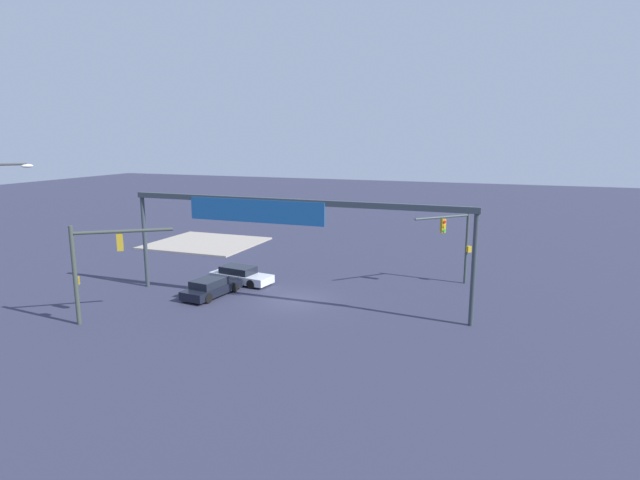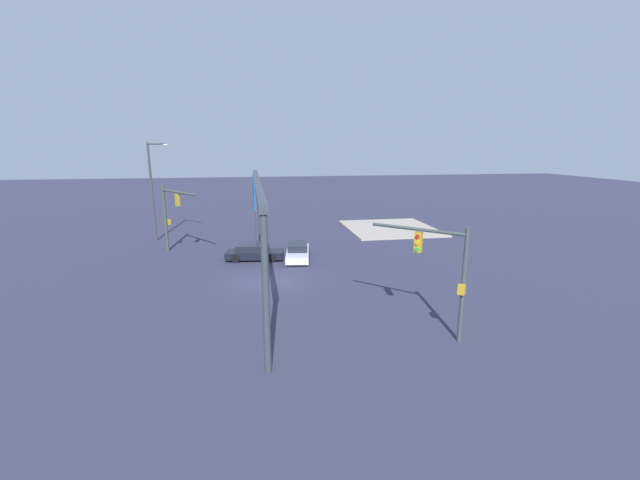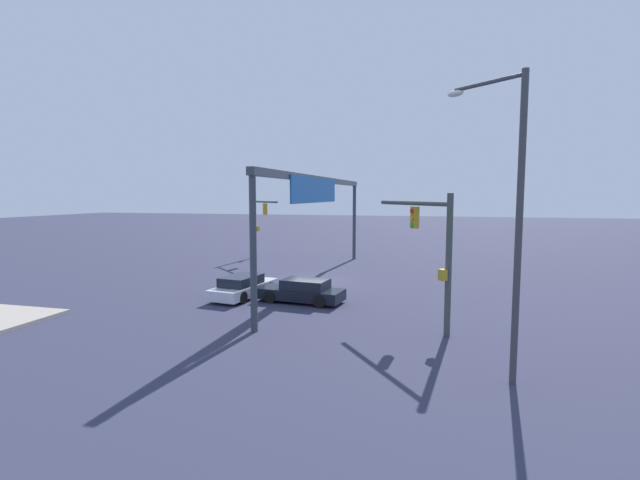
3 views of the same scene
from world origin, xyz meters
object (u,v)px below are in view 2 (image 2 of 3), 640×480
Objects in this scene: streetlamp_curved_arm at (153,185)px; sedan_car_waiting_far at (254,253)px; traffic_signal_opposite_side at (443,264)px; traffic_signal_near_corner at (171,209)px; sedan_car_approaching at (298,252)px.

streetlamp_curved_arm is 1.97× the size of sedan_car_waiting_far.
sedan_car_waiting_far is (14.74, 8.36, -2.94)m from traffic_signal_opposite_side.
streetlamp_curved_arm is at bearing -9.09° from traffic_signal_opposite_side.
traffic_signal_opposite_side is 1.15× the size of sedan_car_waiting_far.
sedan_car_approaching is (-3.46, -9.97, -3.12)m from traffic_signal_near_corner.
traffic_signal_near_corner reaches higher than sedan_car_waiting_far.
streetlamp_curved_arm is at bearing 168.65° from traffic_signal_near_corner.
sedan_car_waiting_far is at bearing -16.45° from traffic_signal_opposite_side.
sedan_car_approaching is 1.04× the size of sedan_car_waiting_far.
traffic_signal_near_corner is 5.65m from streetlamp_curved_arm.
sedan_car_approaching is 3.43m from sedan_car_waiting_far.
sedan_car_waiting_far is (-3.17, -6.55, -3.12)m from traffic_signal_near_corner.
streetlamp_curved_arm is at bearing 144.35° from sedan_car_waiting_far.
traffic_signal_opposite_side is (-17.91, -14.91, -0.18)m from traffic_signal_near_corner.
traffic_signal_near_corner reaches higher than traffic_signal_opposite_side.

